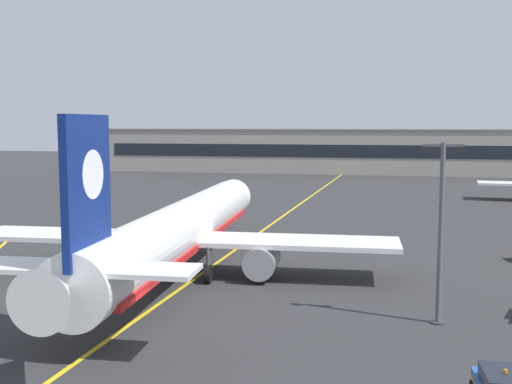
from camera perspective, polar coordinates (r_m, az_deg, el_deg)
The scene contains 6 objects.
ground_plane at distance 33.80m, azimuth -11.16°, elevation -13.22°, with size 400.00×400.00×0.00m, color #2D2D30.
taxiway_centreline at distance 61.65m, azimuth -0.29°, elevation -4.18°, with size 0.30×180.00×0.01m, color yellow.
airliner_foreground at distance 46.19m, azimuth -7.04°, elevation -3.53°, with size 32.18×41.50×11.65m.
apron_lamp_post at distance 36.12m, azimuth 16.55°, elevation -3.29°, with size 2.24×0.90×10.17m.
safety_cone_by_nose_gear at distance 60.66m, azimuth -0.42°, elevation -4.11°, with size 0.44×0.44×0.55m.
terminal_building at distance 142.44m, azimuth 10.32°, elevation 3.70°, with size 122.57×12.40×9.98m.
Camera 1 is at (12.54, -29.30, 11.23)m, focal length 43.68 mm.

